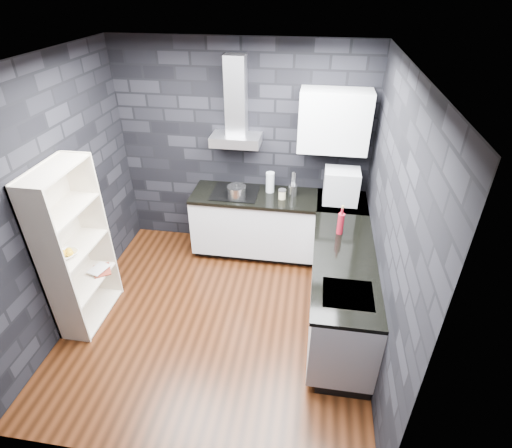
% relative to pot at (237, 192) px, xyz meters
% --- Properties ---
extents(ground, '(3.20, 3.20, 0.00)m').
position_rel_pot_xyz_m(ground, '(0.01, -1.17, -0.98)').
color(ground, '#3E1C0C').
extents(ceiling, '(3.20, 3.20, 0.00)m').
position_rel_pot_xyz_m(ceiling, '(0.01, -1.17, 1.72)').
color(ceiling, white).
extents(wall_back, '(3.20, 0.05, 2.70)m').
position_rel_pot_xyz_m(wall_back, '(0.01, 0.45, 0.37)').
color(wall_back, black).
rests_on(wall_back, ground).
extents(wall_front, '(3.20, 0.05, 2.70)m').
position_rel_pot_xyz_m(wall_front, '(0.01, -2.80, 0.37)').
color(wall_front, black).
rests_on(wall_front, ground).
extents(wall_left, '(0.05, 3.20, 2.70)m').
position_rel_pot_xyz_m(wall_left, '(-1.62, -1.17, 0.37)').
color(wall_left, black).
rests_on(wall_left, ground).
extents(wall_right, '(0.05, 3.20, 2.70)m').
position_rel_pot_xyz_m(wall_right, '(1.63, -1.17, 0.37)').
color(wall_right, black).
rests_on(wall_right, ground).
extents(toekick_back, '(2.18, 0.50, 0.10)m').
position_rel_pot_xyz_m(toekick_back, '(0.51, 0.17, -0.93)').
color(toekick_back, black).
rests_on(toekick_back, ground).
extents(toekick_right, '(0.50, 1.78, 0.10)m').
position_rel_pot_xyz_m(toekick_right, '(1.35, -1.07, -0.93)').
color(toekick_right, black).
rests_on(toekick_right, ground).
extents(counter_back_cab, '(2.20, 0.60, 0.76)m').
position_rel_pot_xyz_m(counter_back_cab, '(0.51, 0.13, -0.50)').
color(counter_back_cab, silver).
rests_on(counter_back_cab, ground).
extents(counter_right_cab, '(0.60, 1.80, 0.76)m').
position_rel_pot_xyz_m(counter_right_cab, '(1.31, -1.07, -0.50)').
color(counter_right_cab, silver).
rests_on(counter_right_cab, ground).
extents(counter_back_top, '(2.20, 0.62, 0.04)m').
position_rel_pot_xyz_m(counter_back_top, '(0.51, 0.12, -0.10)').
color(counter_back_top, black).
rests_on(counter_back_top, counter_back_cab).
extents(counter_right_top, '(0.62, 1.80, 0.04)m').
position_rel_pot_xyz_m(counter_right_top, '(1.30, -1.07, -0.10)').
color(counter_right_top, black).
rests_on(counter_right_top, counter_right_cab).
extents(counter_corner_top, '(0.62, 0.62, 0.04)m').
position_rel_pot_xyz_m(counter_corner_top, '(1.31, 0.13, -0.10)').
color(counter_corner_top, black).
rests_on(counter_corner_top, counter_right_cab).
extents(hood_body, '(0.60, 0.34, 0.12)m').
position_rel_pot_xyz_m(hood_body, '(-0.04, 0.26, 0.58)').
color(hood_body, silver).
rests_on(hood_body, wall_back).
extents(hood_chimney, '(0.24, 0.20, 0.90)m').
position_rel_pot_xyz_m(hood_chimney, '(-0.04, 0.33, 1.09)').
color(hood_chimney, silver).
rests_on(hood_chimney, hood_body).
extents(upper_cabinet, '(0.80, 0.35, 0.70)m').
position_rel_pot_xyz_m(upper_cabinet, '(1.11, 0.25, 0.87)').
color(upper_cabinet, silver).
rests_on(upper_cabinet, wall_back).
extents(cooktop, '(0.58, 0.50, 0.01)m').
position_rel_pot_xyz_m(cooktop, '(-0.04, 0.13, -0.07)').
color(cooktop, black).
rests_on(cooktop, counter_back_top).
extents(sink_rim, '(0.44, 0.40, 0.01)m').
position_rel_pot_xyz_m(sink_rim, '(1.31, -1.57, -0.08)').
color(sink_rim, silver).
rests_on(sink_rim, counter_right_top).
extents(pot, '(0.24, 0.24, 0.13)m').
position_rel_pot_xyz_m(pot, '(0.00, 0.00, 0.00)').
color(pot, '#B7B7BC').
rests_on(pot, cooktop).
extents(glass_vase, '(0.11, 0.11, 0.26)m').
position_rel_pot_xyz_m(glass_vase, '(0.39, 0.23, 0.05)').
color(glass_vase, silver).
rests_on(glass_vase, counter_back_top).
extents(storage_jar, '(0.10, 0.10, 0.11)m').
position_rel_pot_xyz_m(storage_jar, '(0.56, 0.07, -0.02)').
color(storage_jar, beige).
rests_on(storage_jar, counter_back_top).
extents(utensil_crock, '(0.13, 0.13, 0.15)m').
position_rel_pot_xyz_m(utensil_crock, '(0.68, 0.17, -0.01)').
color(utensil_crock, '#B7B7BC').
rests_on(utensil_crock, counter_back_top).
extents(appliance_garage, '(0.41, 0.32, 0.41)m').
position_rel_pot_xyz_m(appliance_garage, '(1.26, 0.07, 0.15)').
color(appliance_garage, '#ACAEB2').
rests_on(appliance_garage, counter_back_top).
extents(red_bottle, '(0.07, 0.07, 0.24)m').
position_rel_pot_xyz_m(red_bottle, '(1.25, -0.61, 0.04)').
color(red_bottle, maroon).
rests_on(red_bottle, counter_right_top).
extents(bookshelf, '(0.57, 0.87, 1.80)m').
position_rel_pot_xyz_m(bookshelf, '(-1.41, -1.33, -0.08)').
color(bookshelf, beige).
rests_on(bookshelf, ground).
extents(fruit_bowl, '(0.26, 0.26, 0.05)m').
position_rel_pot_xyz_m(fruit_bowl, '(-1.41, -1.46, -0.04)').
color(fruit_bowl, white).
rests_on(fruit_bowl, bookshelf).
extents(book_red, '(0.16, 0.12, 0.24)m').
position_rel_pot_xyz_m(book_red, '(-1.40, -1.16, -0.41)').
color(book_red, maroon).
rests_on(book_red, bookshelf).
extents(book_second, '(0.16, 0.06, 0.22)m').
position_rel_pot_xyz_m(book_second, '(-1.43, -1.10, -0.38)').
color(book_second, '#B2B2B2').
rests_on(book_second, bookshelf).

